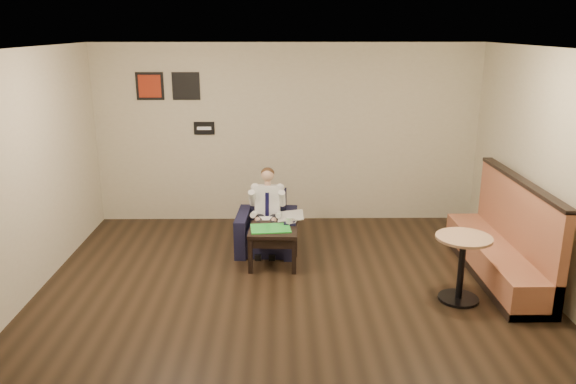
{
  "coord_description": "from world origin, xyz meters",
  "views": [
    {
      "loc": [
        -0.11,
        -5.7,
        3.02
      ],
      "look_at": [
        -0.02,
        1.2,
        0.98
      ],
      "focal_mm": 35.0,
      "sensor_mm": 36.0,
      "label": 1
    }
  ],
  "objects_px": {
    "seated_man": "(266,216)",
    "side_table": "(273,247)",
    "cafe_table": "(461,269)",
    "smartphone": "(278,223)",
    "green_folder": "(271,228)",
    "coffee_mug": "(289,221)",
    "banquette": "(499,229)",
    "armchair": "(267,223)"
  },
  "relations": [
    {
      "from": "side_table",
      "to": "smartphone",
      "type": "bearing_deg",
      "value": 69.79
    },
    {
      "from": "armchair",
      "to": "banquette",
      "type": "distance_m",
      "value": 3.03
    },
    {
      "from": "side_table",
      "to": "green_folder",
      "type": "bearing_deg",
      "value": -149.16
    },
    {
      "from": "seated_man",
      "to": "cafe_table",
      "type": "distance_m",
      "value": 2.66
    },
    {
      "from": "coffee_mug",
      "to": "armchair",
      "type": "bearing_deg",
      "value": 128.57
    },
    {
      "from": "smartphone",
      "to": "banquette",
      "type": "xyz_separation_m",
      "value": [
        2.73,
        -0.54,
        0.1
      ]
    },
    {
      "from": "green_folder",
      "to": "smartphone",
      "type": "distance_m",
      "value": 0.22
    },
    {
      "from": "armchair",
      "to": "banquette",
      "type": "height_order",
      "value": "banquette"
    },
    {
      "from": "coffee_mug",
      "to": "smartphone",
      "type": "distance_m",
      "value": 0.16
    },
    {
      "from": "seated_man",
      "to": "coffee_mug",
      "type": "distance_m",
      "value": 0.42
    },
    {
      "from": "cafe_table",
      "to": "seated_man",
      "type": "bearing_deg",
      "value": 147.44
    },
    {
      "from": "green_folder",
      "to": "smartphone",
      "type": "bearing_deg",
      "value": 63.19
    },
    {
      "from": "side_table",
      "to": "smartphone",
      "type": "height_order",
      "value": "smartphone"
    },
    {
      "from": "banquette",
      "to": "cafe_table",
      "type": "relative_size",
      "value": 3.09
    },
    {
      "from": "smartphone",
      "to": "armchair",
      "type": "bearing_deg",
      "value": 128.84
    },
    {
      "from": "seated_man",
      "to": "side_table",
      "type": "bearing_deg",
      "value": -72.57
    },
    {
      "from": "cafe_table",
      "to": "green_folder",
      "type": "bearing_deg",
      "value": 155.2
    },
    {
      "from": "side_table",
      "to": "cafe_table",
      "type": "bearing_deg",
      "value": -25.61
    },
    {
      "from": "armchair",
      "to": "smartphone",
      "type": "bearing_deg",
      "value": -60.72
    },
    {
      "from": "coffee_mug",
      "to": "smartphone",
      "type": "xyz_separation_m",
      "value": [
        -0.14,
        0.05,
        -0.05
      ]
    },
    {
      "from": "seated_man",
      "to": "coffee_mug",
      "type": "height_order",
      "value": "seated_man"
    },
    {
      "from": "side_table",
      "to": "banquette",
      "type": "relative_size",
      "value": 0.26
    },
    {
      "from": "green_folder",
      "to": "cafe_table",
      "type": "height_order",
      "value": "cafe_table"
    },
    {
      "from": "side_table",
      "to": "green_folder",
      "type": "xyz_separation_m",
      "value": [
        -0.04,
        -0.02,
        0.26
      ]
    },
    {
      "from": "banquette",
      "to": "smartphone",
      "type": "bearing_deg",
      "value": 168.87
    },
    {
      "from": "green_folder",
      "to": "banquette",
      "type": "bearing_deg",
      "value": -6.82
    },
    {
      "from": "coffee_mug",
      "to": "seated_man",
      "type": "bearing_deg",
      "value": 138.09
    },
    {
      "from": "cafe_table",
      "to": "coffee_mug",
      "type": "bearing_deg",
      "value": 149.18
    },
    {
      "from": "seated_man",
      "to": "green_folder",
      "type": "distance_m",
      "value": 0.43
    },
    {
      "from": "side_table",
      "to": "cafe_table",
      "type": "height_order",
      "value": "cafe_table"
    },
    {
      "from": "coffee_mug",
      "to": "banquette",
      "type": "xyz_separation_m",
      "value": [
        2.59,
        -0.49,
        0.05
      ]
    },
    {
      "from": "coffee_mug",
      "to": "cafe_table",
      "type": "relative_size",
      "value": 0.14
    },
    {
      "from": "seated_man",
      "to": "banquette",
      "type": "bearing_deg",
      "value": -11.49
    },
    {
      "from": "smartphone",
      "to": "green_folder",
      "type": "bearing_deg",
      "value": -103.96
    },
    {
      "from": "side_table",
      "to": "coffee_mug",
      "type": "bearing_deg",
      "value": 30.84
    },
    {
      "from": "smartphone",
      "to": "banquette",
      "type": "distance_m",
      "value": 2.79
    },
    {
      "from": "seated_man",
      "to": "armchair",
      "type": "bearing_deg",
      "value": 90.0
    },
    {
      "from": "seated_man",
      "to": "smartphone",
      "type": "xyz_separation_m",
      "value": [
        0.17,
        -0.23,
        -0.03
      ]
    },
    {
      "from": "cafe_table",
      "to": "smartphone",
      "type": "bearing_deg",
      "value": 149.87
    },
    {
      "from": "coffee_mug",
      "to": "banquette",
      "type": "distance_m",
      "value": 2.63
    },
    {
      "from": "armchair",
      "to": "coffee_mug",
      "type": "distance_m",
      "value": 0.52
    },
    {
      "from": "seated_man",
      "to": "banquette",
      "type": "relative_size",
      "value": 0.46
    }
  ]
}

